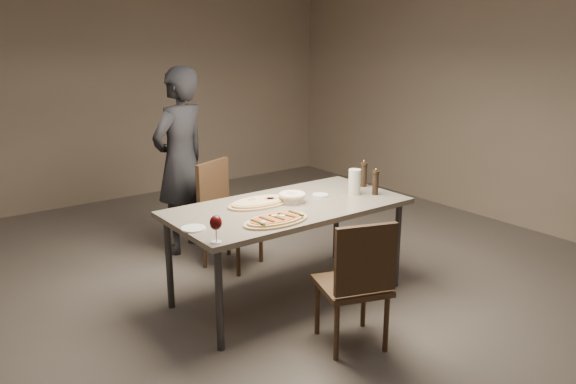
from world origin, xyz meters
TOP-DOWN VIEW (x-y plane):
  - room at (0.00, 0.00)m, footprint 7.00×7.00m
  - dining_table at (0.00, 0.00)m, footprint 1.80×0.90m
  - zucchini_pizza at (-0.31, -0.28)m, footprint 0.50×0.28m
  - ham_pizza at (-0.16, 0.14)m, footprint 0.53×0.29m
  - bread_basket at (0.07, 0.04)m, footprint 0.21×0.21m
  - oil_dish at (0.35, 0.04)m, footprint 0.13×0.13m
  - pepper_mill_left at (0.73, -0.19)m, footprint 0.06×0.06m
  - pepper_mill_right at (0.83, 0.05)m, footprint 0.06×0.06m
  - carafe at (0.60, -0.08)m, footprint 0.10×0.10m
  - wine_glass at (-0.83, -0.38)m, footprint 0.08×0.08m
  - side_plate at (-0.83, -0.07)m, footprint 0.16×0.16m
  - chair_near at (-0.11, -0.88)m, footprint 0.53×0.53m
  - chair_far at (-0.05, 0.87)m, footprint 0.58×0.58m
  - diner at (-0.19, 1.41)m, footprint 0.74×0.61m

SIDE VIEW (x-z plane):
  - chair_near at x=-0.11m, z-range 0.05..0.94m
  - chair_far at x=-0.05m, z-range 0.06..0.98m
  - dining_table at x=0.00m, z-range 0.32..1.07m
  - side_plate at x=-0.83m, z-range 0.75..0.76m
  - oil_dish at x=0.35m, z-range 0.75..0.77m
  - ham_pizza at x=-0.16m, z-range 0.75..0.78m
  - zucchini_pizza at x=-0.31m, z-range 0.74..0.79m
  - bread_basket at x=0.07m, z-range 0.76..0.83m
  - pepper_mill_left at x=0.73m, z-range 0.74..0.96m
  - carafe at x=0.60m, z-range 0.75..0.95m
  - pepper_mill_right at x=0.83m, z-range 0.74..0.97m
  - diner at x=-0.19m, z-range 0.00..1.72m
  - wine_glass at x=-0.83m, z-range 0.78..0.96m
  - room at x=0.00m, z-range -2.10..4.90m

